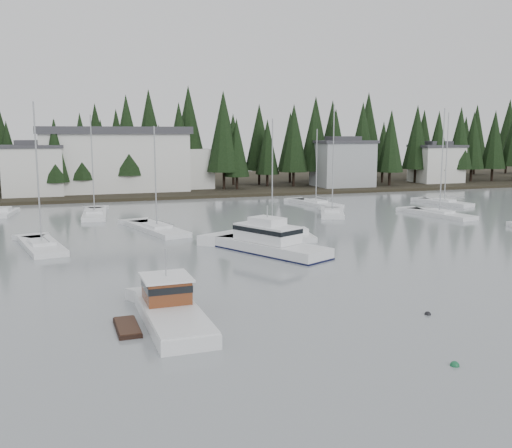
{
  "coord_description": "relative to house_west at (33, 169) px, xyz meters",
  "views": [
    {
      "loc": [
        -12.46,
        -18.4,
        10.39
      ],
      "look_at": [
        2.81,
        28.36,
        2.5
      ],
      "focal_mm": 40.0,
      "sensor_mm": 36.0,
      "label": 1
    }
  ],
  "objects": [
    {
      "name": "ground",
      "position": [
        18.0,
        -79.0,
        -4.65
      ],
      "size": [
        260.0,
        260.0,
        0.0
      ],
      "primitive_type": "plane",
      "color": "gray",
      "rests_on": "ground"
    },
    {
      "name": "far_shore_land",
      "position": [
        18.0,
        18.0,
        -4.65
      ],
      "size": [
        240.0,
        54.0,
        1.0
      ],
      "primitive_type": "cube",
      "color": "black",
      "rests_on": "ground"
    },
    {
      "name": "conifer_treeline",
      "position": [
        18.0,
        7.0,
        -4.65
      ],
      "size": [
        200.0,
        22.0,
        20.0
      ],
      "primitive_type": null,
      "color": "black",
      "rests_on": "ground"
    },
    {
      "name": "house_west",
      "position": [
        0.0,
        0.0,
        0.0
      ],
      "size": [
        9.54,
        7.42,
        8.75
      ],
      "color": "silver",
      "rests_on": "ground"
    },
    {
      "name": "house_east_a",
      "position": [
        54.0,
        -1.0,
        0.25
      ],
      "size": [
        10.6,
        8.48,
        9.25
      ],
      "color": "#999EA0",
      "rests_on": "ground"
    },
    {
      "name": "house_east_b",
      "position": [
        76.0,
        1.0,
        -0.25
      ],
      "size": [
        9.54,
        7.42,
        8.25
      ],
      "color": "silver",
      "rests_on": "ground"
    },
    {
      "name": "harbor_inn",
      "position": [
        15.04,
        3.34,
        1.12
      ],
      "size": [
        29.5,
        11.5,
        10.9
      ],
      "color": "silver",
      "rests_on": "ground"
    },
    {
      "name": "lobster_boat_brown",
      "position": [
        10.41,
        -67.07,
        -4.15
      ],
      "size": [
        4.74,
        9.02,
        4.42
      ],
      "rotation": [
        0.0,
        0.0,
        1.6
      ],
      "color": "silver",
      "rests_on": "ground"
    },
    {
      "name": "cabin_cruiser_center",
      "position": [
        21.92,
        -51.26,
        -3.94
      ],
      "size": [
        8.15,
        11.43,
        4.76
      ],
      "rotation": [
        0.0,
        0.0,
        2.05
      ],
      "color": "silver",
      "rests_on": "ground"
    },
    {
      "name": "sailboat_1",
      "position": [
        2.79,
        -43.2,
        -4.58
      ],
      "size": [
        4.79,
        9.84,
        13.67
      ],
      "rotation": [
        0.0,
        0.0,
        1.78
      ],
      "color": "silver",
      "rests_on": "ground"
    },
    {
      "name": "sailboat_2",
      "position": [
        8.25,
        -23.35,
        -4.59
      ],
      "size": [
        3.54,
        10.54,
        13.14
      ],
      "rotation": [
        0.0,
        0.0,
        1.5
      ],
      "color": "silver",
      "rests_on": "ground"
    },
    {
      "name": "sailboat_4",
      "position": [
        14.09,
        -37.06,
        -4.61
      ],
      "size": [
        5.66,
        11.27,
        11.63
      ],
      "rotation": [
        0.0,
        0.0,
        1.83
      ],
      "color": "silver",
      "rests_on": "ground"
    },
    {
      "name": "sailboat_5",
      "position": [
        37.22,
        -31.76,
        -4.57
      ],
      "size": [
        5.87,
        8.61,
        14.42
      ],
      "rotation": [
        0.0,
        0.0,
        1.15
      ],
      "color": "silver",
      "rests_on": "ground"
    },
    {
      "name": "sailboat_7",
      "position": [
        26.01,
        -40.32,
        -4.6
      ],
      "size": [
        4.05,
        10.54,
        12.43
      ],
      "rotation": [
        0.0,
        0.0,
        1.44
      ],
      "color": "silver",
      "rests_on": "ground"
    },
    {
      "name": "sailboat_8",
      "position": [
        49.7,
        -36.87,
        -4.58
      ],
      "size": [
        4.55,
        10.26,
        13.94
      ],
      "rotation": [
        0.0,
        0.0,
        1.76
      ],
      "color": "silver",
      "rests_on": "ground"
    },
    {
      "name": "sailboat_10",
      "position": [
        57.76,
        -26.83,
        -4.57
      ],
      "size": [
        4.3,
        9.29,
        13.86
      ],
      "rotation": [
        0.0,
        0.0,
        1.79
      ],
      "color": "silver",
      "rests_on": "ground"
    },
    {
      "name": "sailboat_11",
      "position": [
        39.34,
        -21.96,
        -4.6
      ],
      "size": [
        4.71,
        10.02,
        11.46
      ],
      "rotation": [
        0.0,
        0.0,
        1.78
      ],
      "color": "silver",
      "rests_on": "ground"
    },
    {
      "name": "runabout_1",
      "position": [
        27.0,
        -45.61,
        -4.52
      ],
      "size": [
        2.84,
        5.47,
        1.42
      ],
      "rotation": [
        0.0,
        0.0,
        1.44
      ],
      "color": "silver",
      "rests_on": "ground"
    },
    {
      "name": "runabout_3",
      "position": [
        -2.68,
        -19.12,
        -4.52
      ],
      "size": [
        3.1,
        6.42,
        1.42
      ],
      "rotation": [
        0.0,
        0.0,
        1.42
      ],
      "color": "silver",
      "rests_on": "ground"
    },
    {
      "name": "mooring_buoy_green",
      "position": [
        21.62,
        -77.04,
        -4.65
      ],
      "size": [
        0.43,
        0.43,
        0.43
      ],
      "primitive_type": "sphere",
      "color": "#145933",
      "rests_on": "ground"
    },
    {
      "name": "mooring_buoy_dark",
      "position": [
        24.81,
        -70.38,
        -4.65
      ],
      "size": [
        0.38,
        0.38,
        0.38
      ],
      "primitive_type": "sphere",
      "color": "black",
      "rests_on": "ground"
    }
  ]
}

